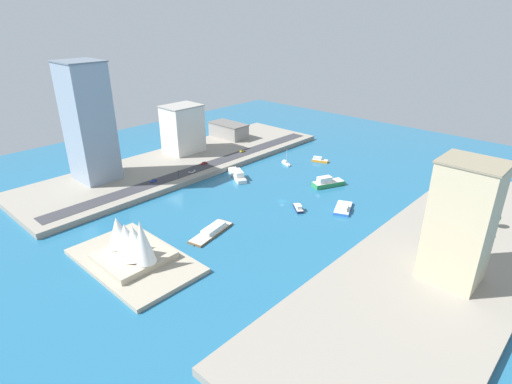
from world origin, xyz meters
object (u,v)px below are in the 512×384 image
at_px(patrol_launch_navy, 298,208).
at_px(taxi_yellow_cab, 242,151).
at_px(carpark_squat_concrete, 229,130).
at_px(barge_flat_brown, 212,231).
at_px(pickup_red, 204,163).
at_px(traffic_light_waterfront, 178,173).
at_px(opera_landmark, 131,243).
at_px(van_white, 192,171).
at_px(office_block_beige, 461,223).
at_px(hatchback_blue, 153,180).
at_px(water_taxi_orange, 320,160).
at_px(ferry_white_commuter, 237,174).
at_px(tower_tall_glass, 88,122).
at_px(ferry_green_doubledeck, 328,183).
at_px(hotel_broad_white, 183,129).
at_px(catamaran_blue, 343,208).

relative_size(patrol_launch_navy, taxi_yellow_cab, 2.56).
xyz_separation_m(carpark_squat_concrete, taxi_yellow_cab, (-38.48, 21.80, -5.34)).
relative_size(barge_flat_brown, pickup_red, 5.67).
xyz_separation_m(traffic_light_waterfront, opera_landmark, (-59.22, 71.24, 2.75)).
bearing_deg(opera_landmark, van_white, -53.64).
relative_size(office_block_beige, hatchback_blue, 11.55).
distance_m(office_block_beige, pickup_red, 184.62).
distance_m(water_taxi_orange, ferry_white_commuter, 69.97).
xyz_separation_m(patrol_launch_navy, van_white, (85.21, 9.71, 3.12)).
distance_m(patrol_launch_navy, traffic_light_waterfront, 85.32).
bearing_deg(taxi_yellow_cab, water_taxi_orange, -149.71).
bearing_deg(van_white, carpark_squat_concrete, -60.16).
relative_size(patrol_launch_navy, van_white, 2.39).
distance_m(water_taxi_orange, pickup_red, 88.34).
xyz_separation_m(water_taxi_orange, office_block_beige, (-128.13, 90.82, 28.02)).
relative_size(ferry_white_commuter, tower_tall_glass, 0.37).
bearing_deg(tower_tall_glass, opera_landmark, 160.49).
xyz_separation_m(ferry_white_commuter, barge_flat_brown, (-45.60, 63.75, -0.99)).
relative_size(ferry_green_doubledeck, hotel_broad_white, 0.64).
xyz_separation_m(pickup_red, van_white, (-7.00, 16.91, 0.04)).
distance_m(tower_tall_glass, opera_landmark, 112.39).
distance_m(ferry_white_commuter, traffic_light_waterfront, 40.60).
height_order(catamaran_blue, taxi_yellow_cab, taxi_yellow_cab).
bearing_deg(barge_flat_brown, water_taxi_orange, -80.31).
relative_size(ferry_white_commuter, taxi_yellow_cab, 6.32).
height_order(office_block_beige, hatchback_blue, office_block_beige).
height_order(ferry_green_doubledeck, hotel_broad_white, hotel_broad_white).
relative_size(tower_tall_glass, hatchback_blue, 16.84).
distance_m(water_taxi_orange, office_block_beige, 159.53).
bearing_deg(carpark_squat_concrete, ferry_white_commuter, 140.05).
height_order(catamaran_blue, hatchback_blue, hatchback_blue).
relative_size(carpark_squat_concrete, tower_tall_glass, 0.46).
xyz_separation_m(patrol_launch_navy, ferry_green_doubledeck, (7.50, -41.70, 1.09)).
distance_m(ferry_green_doubledeck, pickup_red, 91.49).
relative_size(patrol_launch_navy, hotel_broad_white, 0.31).
xyz_separation_m(taxi_yellow_cab, opera_landmark, (-68.97, 141.37, 6.17)).
bearing_deg(catamaran_blue, water_taxi_orange, -46.03).
bearing_deg(ferry_white_commuter, water_taxi_orange, -109.60).
relative_size(catamaran_blue, office_block_beige, 0.39).
height_order(water_taxi_orange, office_block_beige, office_block_beige).
height_order(patrol_launch_navy, opera_landmark, opera_landmark).
relative_size(van_white, hatchback_blue, 1.06).
distance_m(water_taxi_orange, tower_tall_glass, 165.80).
bearing_deg(carpark_squat_concrete, traffic_light_waterfront, 117.68).
xyz_separation_m(barge_flat_brown, office_block_beige, (-106.00, -38.85, 28.19)).
bearing_deg(office_block_beige, van_white, -1.23).
relative_size(van_white, opera_landmark, 0.14).
bearing_deg(tower_tall_glass, ferry_green_doubledeck, -139.31).
xyz_separation_m(hotel_broad_white, traffic_light_waterfront, (-45.10, 40.02, -14.06)).
xyz_separation_m(ferry_green_doubledeck, taxi_yellow_cab, (83.96, -4.78, 2.02)).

